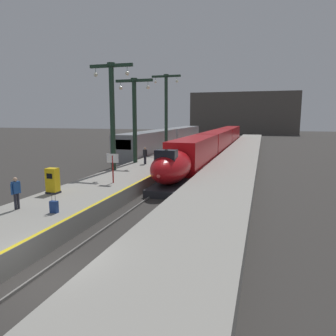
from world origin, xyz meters
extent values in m
plane|color=#33302D|center=(0.00, 0.00, 0.00)|extent=(260.00, 260.00, 0.00)
cube|color=gray|center=(-4.05, 24.75, 0.53)|extent=(4.80, 110.00, 1.05)
cube|color=gray|center=(4.05, 24.75, 0.53)|extent=(4.80, 110.00, 1.05)
cube|color=yellow|center=(-1.77, 24.75, 1.05)|extent=(0.20, 107.80, 0.01)
cube|color=slate|center=(-0.75, 27.50, 0.06)|extent=(0.08, 110.00, 0.12)
cube|color=slate|center=(0.75, 27.50, 0.06)|extent=(0.08, 110.00, 0.12)
cube|color=slate|center=(-8.85, 27.50, 0.06)|extent=(0.08, 110.00, 0.12)
cube|color=slate|center=(-7.35, 27.50, 0.06)|extent=(0.08, 110.00, 0.12)
ellipsoid|color=#B20F14|center=(0.00, 15.40, 1.83)|extent=(2.78, 6.99, 2.56)
cube|color=#28282D|center=(0.00, 15.05, 0.28)|extent=(2.46, 5.94, 0.55)
cube|color=black|center=(0.00, 13.83, 2.90)|extent=(1.59, 1.00, 0.90)
sphere|color=#F24C4C|center=(0.00, 11.99, 1.68)|extent=(0.28, 0.28, 0.28)
cube|color=#B20F14|center=(0.00, 24.50, 2.08)|extent=(2.90, 14.00, 3.05)
cube|color=black|center=(-1.42, 24.50, 2.62)|extent=(0.04, 11.90, 0.80)
cube|color=black|center=(1.42, 24.50, 2.62)|extent=(0.04, 11.90, 0.80)
cube|color=silver|center=(0.00, 24.50, 0.80)|extent=(2.92, 13.30, 0.24)
cube|color=black|center=(0.00, 20.02, 0.28)|extent=(2.03, 2.20, 0.56)
cube|color=black|center=(0.00, 28.98, 0.28)|extent=(2.03, 2.20, 0.56)
cube|color=#B20F14|center=(0.00, 41.10, 2.08)|extent=(2.90, 18.00, 3.05)
cube|color=black|center=(-1.42, 41.10, 2.62)|extent=(0.04, 15.84, 0.80)
cube|color=black|center=(1.42, 41.10, 2.62)|extent=(0.04, 15.84, 0.80)
cube|color=black|center=(0.00, 34.98, 0.28)|extent=(2.03, 2.20, 0.56)
cube|color=black|center=(0.00, 47.22, 0.28)|extent=(2.03, 2.20, 0.56)
cube|color=#B20F14|center=(0.00, 59.70, 2.08)|extent=(2.90, 18.00, 3.05)
cube|color=black|center=(-1.42, 59.70, 2.62)|extent=(0.04, 15.84, 0.80)
cube|color=black|center=(1.42, 59.70, 2.62)|extent=(0.04, 15.84, 0.80)
cube|color=black|center=(0.00, 53.58, 0.28)|extent=(2.03, 2.20, 0.56)
cube|color=black|center=(0.00, 65.82, 0.28)|extent=(2.03, 2.20, 0.56)
cube|color=gray|center=(-8.10, 32.36, 2.15)|extent=(2.85, 18.00, 3.30)
cube|color=black|center=(-8.10, 23.40, 2.75)|extent=(2.28, 0.08, 1.10)
cube|color=black|center=(-9.49, 32.36, 2.65)|extent=(0.04, 15.30, 0.90)
cube|color=black|center=(-6.71, 32.36, 2.65)|extent=(0.04, 15.30, 0.90)
cube|color=black|center=(-8.10, 26.60, 0.26)|extent=(2.00, 2.00, 0.52)
cube|color=black|center=(-8.10, 38.12, 0.26)|extent=(2.00, 2.00, 0.52)
cube|color=gray|center=(-8.10, 50.96, 2.15)|extent=(2.85, 18.00, 3.30)
cylinder|color=#1E3828|center=(-5.90, 16.93, 5.72)|extent=(0.44, 0.44, 9.34)
cylinder|color=#1E3828|center=(-5.90, 16.93, 10.24)|extent=(0.68, 0.68, 0.30)
cube|color=#1E3828|center=(-5.90, 16.93, 10.14)|extent=(4.00, 0.24, 0.28)
cylinder|color=#1E3828|center=(-7.40, 16.93, 9.79)|extent=(0.03, 0.03, 0.60)
sphere|color=#EFEACC|center=(-7.40, 16.93, 9.44)|extent=(0.36, 0.36, 0.36)
cylinder|color=#1E3828|center=(-4.40, 16.93, 9.79)|extent=(0.03, 0.03, 0.60)
sphere|color=#EFEACC|center=(-4.40, 16.93, 9.44)|extent=(0.36, 0.36, 0.36)
cylinder|color=#1E3828|center=(-5.90, 21.98, 5.36)|extent=(0.44, 0.44, 8.62)
cylinder|color=#1E3828|center=(-5.90, 21.98, 9.52)|extent=(0.68, 0.68, 0.30)
cube|color=#1E3828|center=(-5.90, 21.98, 9.42)|extent=(4.00, 0.24, 0.28)
cylinder|color=#1E3828|center=(-7.40, 21.98, 9.07)|extent=(0.03, 0.03, 0.60)
sphere|color=#EFEACC|center=(-7.40, 21.98, 8.72)|extent=(0.36, 0.36, 0.36)
cylinder|color=#1E3828|center=(-4.40, 21.98, 9.07)|extent=(0.03, 0.03, 0.60)
sphere|color=#EFEACC|center=(-4.40, 21.98, 8.72)|extent=(0.36, 0.36, 0.36)
cylinder|color=#1E3828|center=(-5.90, 33.10, 6.22)|extent=(0.44, 0.44, 10.35)
cylinder|color=#1E3828|center=(-5.90, 33.10, 11.25)|extent=(0.68, 0.68, 0.30)
cube|color=#1E3828|center=(-5.90, 33.10, 11.15)|extent=(4.00, 0.24, 0.28)
cylinder|color=#1E3828|center=(-7.40, 33.10, 10.80)|extent=(0.03, 0.03, 0.60)
sphere|color=#EFEACC|center=(-7.40, 33.10, 10.45)|extent=(0.36, 0.36, 0.36)
cylinder|color=#1E3828|center=(-4.40, 33.10, 10.80)|extent=(0.03, 0.03, 0.60)
sphere|color=#EFEACC|center=(-4.40, 33.10, 10.45)|extent=(0.36, 0.36, 0.36)
cylinder|color=#23232D|center=(-5.15, 4.32, 1.48)|extent=(0.13, 0.13, 0.85)
cylinder|color=#23232D|center=(-5.18, 4.16, 1.48)|extent=(0.13, 0.13, 0.85)
cube|color=#1E478C|center=(-5.16, 4.24, 2.21)|extent=(0.29, 0.41, 0.62)
cylinder|color=#1E478C|center=(-5.12, 4.48, 2.16)|extent=(0.09, 0.09, 0.58)
cylinder|color=#1E478C|center=(-5.21, 4.00, 2.16)|extent=(0.09, 0.09, 0.58)
sphere|color=tan|center=(-5.16, 4.24, 2.63)|extent=(0.22, 0.22, 0.22)
cylinder|color=#23232D|center=(-4.39, 21.07, 1.48)|extent=(0.13, 0.13, 0.85)
cylinder|color=#23232D|center=(-4.54, 21.14, 1.48)|extent=(0.13, 0.13, 0.85)
cube|color=black|center=(-4.47, 21.11, 2.21)|extent=(0.44, 0.36, 0.62)
cylinder|color=black|center=(-4.25, 21.01, 2.16)|extent=(0.09, 0.09, 0.58)
cylinder|color=black|center=(-4.68, 21.21, 2.16)|extent=(0.09, 0.09, 0.58)
sphere|color=tan|center=(-4.47, 21.11, 2.63)|extent=(0.22, 0.22, 0.22)
cube|color=navy|center=(-2.94, 4.27, 1.35)|extent=(0.40, 0.22, 0.60)
cylinder|color=#262628|center=(-3.04, 4.27, 1.83)|extent=(0.02, 0.02, 0.36)
cylinder|color=#262628|center=(-2.84, 4.27, 1.83)|extent=(0.02, 0.02, 0.36)
cube|color=#262628|center=(-2.94, 4.27, 2.02)|extent=(0.22, 0.03, 0.02)
cube|color=yellow|center=(-5.55, 7.74, 1.85)|extent=(0.70, 0.56, 1.60)
cube|color=black|center=(-5.55, 7.46, 2.20)|extent=(0.40, 0.02, 0.32)
cube|color=black|center=(-5.55, 7.74, 1.11)|extent=(0.76, 0.62, 0.12)
cylinder|color=maroon|center=(-3.39, 11.74, 2.05)|extent=(0.10, 0.10, 2.00)
cube|color=white|center=(-3.39, 11.74, 2.85)|extent=(0.90, 0.06, 0.64)
cube|color=#4C4742|center=(0.00, 102.00, 7.00)|extent=(36.00, 2.00, 14.00)
camera|label=1|loc=(6.93, -8.78, 5.81)|focal=33.95mm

